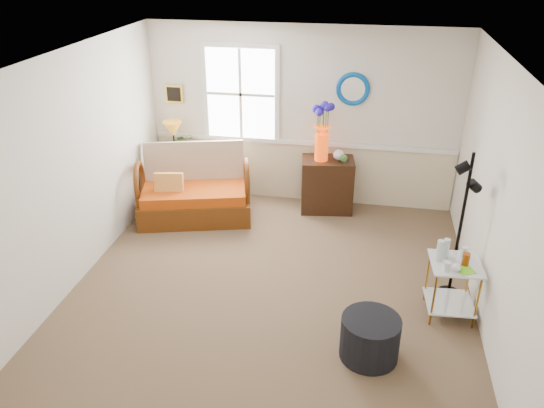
% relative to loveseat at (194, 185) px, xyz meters
% --- Properties ---
extents(floor, '(4.50, 5.00, 0.01)m').
position_rel_loveseat_xyz_m(floor, '(1.40, -1.61, -0.51)').
color(floor, brown).
rests_on(floor, ground).
extents(ceiling, '(4.50, 5.00, 0.01)m').
position_rel_loveseat_xyz_m(ceiling, '(1.40, -1.61, 2.09)').
color(ceiling, white).
rests_on(ceiling, walls).
extents(walls, '(4.51, 5.01, 2.60)m').
position_rel_loveseat_xyz_m(walls, '(1.40, -1.61, 0.79)').
color(walls, beige).
rests_on(walls, floor).
extents(wainscot, '(4.46, 0.02, 0.90)m').
position_rel_loveseat_xyz_m(wainscot, '(1.40, 0.87, -0.06)').
color(wainscot, beige).
rests_on(wainscot, walls).
extents(chair_rail, '(4.46, 0.04, 0.06)m').
position_rel_loveseat_xyz_m(chair_rail, '(1.40, 0.86, 0.41)').
color(chair_rail, silver).
rests_on(chair_rail, walls).
extents(window, '(1.14, 0.06, 1.44)m').
position_rel_loveseat_xyz_m(window, '(0.50, 0.86, 1.09)').
color(window, white).
rests_on(window, walls).
extents(picture, '(0.28, 0.03, 0.28)m').
position_rel_loveseat_xyz_m(picture, '(-0.52, 0.87, 1.04)').
color(picture, gold).
rests_on(picture, walls).
extents(mirror, '(0.47, 0.07, 0.47)m').
position_rel_loveseat_xyz_m(mirror, '(2.10, 0.87, 1.24)').
color(mirror, blue).
rests_on(mirror, walls).
extents(loveseat, '(1.73, 1.26, 1.02)m').
position_rel_loveseat_xyz_m(loveseat, '(0.00, 0.00, 0.00)').
color(loveseat, '#76380B').
rests_on(loveseat, floor).
extents(throw_pillow, '(0.41, 0.17, 0.39)m').
position_rel_loveseat_xyz_m(throw_pillow, '(-0.30, -0.18, 0.02)').
color(throw_pillow, '#B85424').
rests_on(throw_pillow, loveseat).
extents(lamp_stand, '(0.48, 0.48, 0.66)m').
position_rel_loveseat_xyz_m(lamp_stand, '(-0.52, 0.69, -0.18)').
color(lamp_stand, black).
rests_on(lamp_stand, floor).
extents(table_lamp, '(0.41, 0.41, 0.53)m').
position_rel_loveseat_xyz_m(table_lamp, '(-0.51, 0.69, 0.41)').
color(table_lamp, orange).
rests_on(table_lamp, lamp_stand).
extents(potted_plant, '(0.42, 0.43, 0.26)m').
position_rel_loveseat_xyz_m(potted_plant, '(-0.40, 0.78, 0.28)').
color(potted_plant, '#39662A').
rests_on(potted_plant, lamp_stand).
extents(cabinet, '(0.80, 0.57, 0.79)m').
position_rel_loveseat_xyz_m(cabinet, '(1.83, 0.59, -0.11)').
color(cabinet, black).
rests_on(cabinet, floor).
extents(flower_vase, '(0.25, 0.25, 0.83)m').
position_rel_loveseat_xyz_m(flower_vase, '(1.73, 0.55, 0.70)').
color(flower_vase, red).
rests_on(flower_vase, cabinet).
extents(side_table, '(0.54, 0.54, 0.64)m').
position_rel_loveseat_xyz_m(side_table, '(3.35, -1.63, -0.19)').
color(side_table, '#A37321').
rests_on(side_table, floor).
extents(tabletop_items, '(0.52, 0.52, 0.24)m').
position_rel_loveseat_xyz_m(tabletop_items, '(3.32, -1.66, 0.26)').
color(tabletop_items, silver).
rests_on(tabletop_items, side_table).
extents(floor_lamp, '(0.27, 0.27, 1.72)m').
position_rel_loveseat_xyz_m(floor_lamp, '(3.40, -1.26, 0.35)').
color(floor_lamp, black).
rests_on(floor_lamp, floor).
extents(ottoman, '(0.70, 0.70, 0.44)m').
position_rel_loveseat_xyz_m(ottoman, '(2.53, -2.44, -0.29)').
color(ottoman, black).
rests_on(ottoman, floor).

